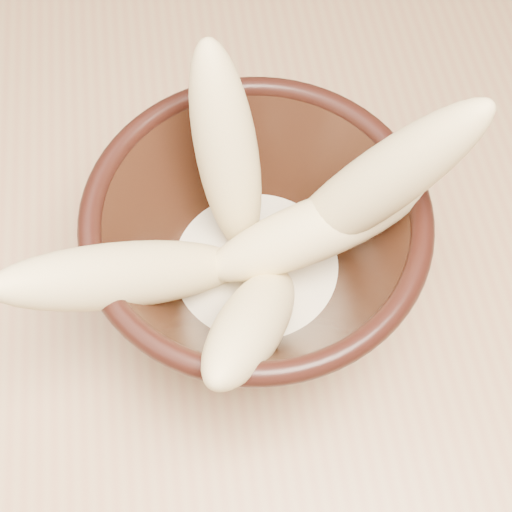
{
  "coord_description": "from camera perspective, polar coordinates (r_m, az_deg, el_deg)",
  "views": [
    {
      "loc": [
        -0.07,
        -0.38,
        1.26
      ],
      "look_at": [
        -0.04,
        -0.15,
        0.81
      ],
      "focal_mm": 50.0,
      "sensor_mm": 36.0,
      "label": 1
    }
  ],
  "objects": [
    {
      "name": "table",
      "position": [
        0.7,
        1.18,
        5.33
      ],
      "size": [
        1.2,
        0.8,
        0.75
      ],
      "color": "tan",
      "rests_on": "ground"
    },
    {
      "name": "banana_left",
      "position": [
        0.46,
        -9.82,
        -1.44
      ],
      "size": [
        0.18,
        0.11,
        0.15
      ],
      "primitive_type": "ellipsoid",
      "rotation": [
        0.9,
        0.0,
        -1.18
      ],
      "color": "#EBCB8B",
      "rests_on": "bowl"
    },
    {
      "name": "bowl",
      "position": [
        0.5,
        0.0,
        0.58
      ],
      "size": [
        0.23,
        0.23,
        0.12
      ],
      "rotation": [
        0.0,
        0.0,
        -0.19
      ],
      "color": "black",
      "rests_on": "table"
    },
    {
      "name": "milk_puddle",
      "position": [
        0.52,
        -0.0,
        -1.03
      ],
      "size": [
        0.13,
        0.13,
        0.02
      ],
      "primitive_type": "cylinder",
      "color": "beige",
      "rests_on": "bowl"
    },
    {
      "name": "banana_across",
      "position": [
        0.48,
        4.46,
        1.99
      ],
      "size": [
        0.16,
        0.06,
        0.1
      ],
      "primitive_type": "ellipsoid",
      "rotation": [
        1.2,
        0.0,
        1.67
      ],
      "color": "#EBCB8B",
      "rests_on": "bowl"
    },
    {
      "name": "banana_front",
      "position": [
        0.45,
        -0.29,
        -5.38
      ],
      "size": [
        0.11,
        0.15,
        0.13
      ],
      "primitive_type": "ellipsoid",
      "rotation": [
        0.9,
        0.0,
        -0.5
      ],
      "color": "#EBCB8B",
      "rests_on": "bowl"
    },
    {
      "name": "banana_upright",
      "position": [
        0.48,
        -2.33,
        8.2
      ],
      "size": [
        0.06,
        0.11,
        0.17
      ],
      "primitive_type": "ellipsoid",
      "rotation": [
        0.41,
        0.0,
        3.33
      ],
      "color": "#EBCB8B",
      "rests_on": "bowl"
    },
    {
      "name": "banana_right",
      "position": [
        0.45,
        8.85,
        5.06
      ],
      "size": [
        0.15,
        0.06,
        0.19
      ],
      "primitive_type": "ellipsoid",
      "rotation": [
        0.57,
        0.0,
        1.43
      ],
      "color": "#EBCB8B",
      "rests_on": "bowl"
    }
  ]
}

